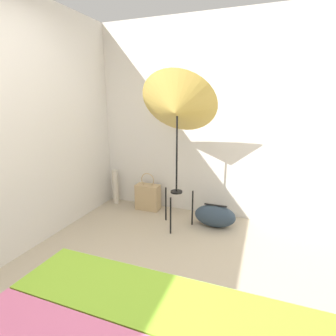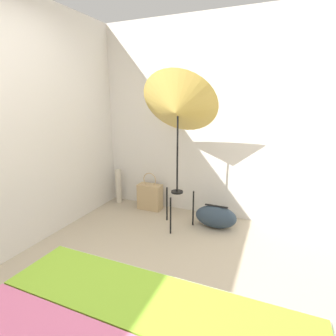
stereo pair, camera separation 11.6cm
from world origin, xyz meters
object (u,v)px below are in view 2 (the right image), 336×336
Objects in this scene: tote_bag at (150,196)px; paper_roll at (119,186)px; photo_umbrella at (178,108)px; duffel_bag at (216,217)px.

paper_roll is (-0.56, 0.04, 0.07)m from tote_bag.
paper_roll is at bearing 160.48° from photo_umbrella.
tote_bag is 1.04× the size of paper_roll.
photo_umbrella is 1.41m from duffel_bag.
tote_bag is 0.57m from paper_roll.
duffel_bag is at bearing -10.81° from tote_bag.
tote_bag is at bearing 169.19° from duffel_bag.
duffel_bag is at bearing -8.40° from paper_roll.
photo_umbrella reaches higher than duffel_bag.
duffel_bag is (0.46, 0.16, -1.33)m from photo_umbrella.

